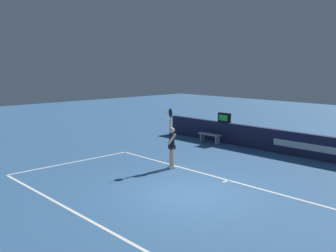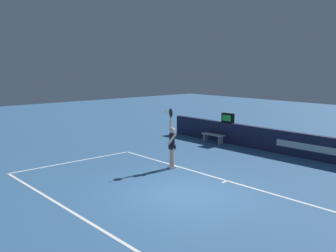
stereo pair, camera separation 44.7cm
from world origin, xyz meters
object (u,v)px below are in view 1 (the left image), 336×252
at_px(tennis_player, 172,144).
at_px(tennis_ball, 166,112).
at_px(speed_display, 224,118).
at_px(courtside_bench_near, 210,136).

bearing_deg(tennis_player, tennis_ball, -104.86).
xyz_separation_m(speed_display, tennis_player, (1.69, -5.36, -0.34)).
bearing_deg(courtside_bench_near, tennis_ball, -67.47).
distance_m(tennis_player, courtside_bench_near, 5.31).
distance_m(speed_display, tennis_player, 5.63).
bearing_deg(speed_display, tennis_player, -72.53).
bearing_deg(courtside_bench_near, tennis_player, -65.77).
height_order(speed_display, tennis_player, tennis_player).
relative_size(speed_display, tennis_player, 0.30).
xyz_separation_m(speed_display, courtside_bench_near, (-0.48, -0.55, -0.95)).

